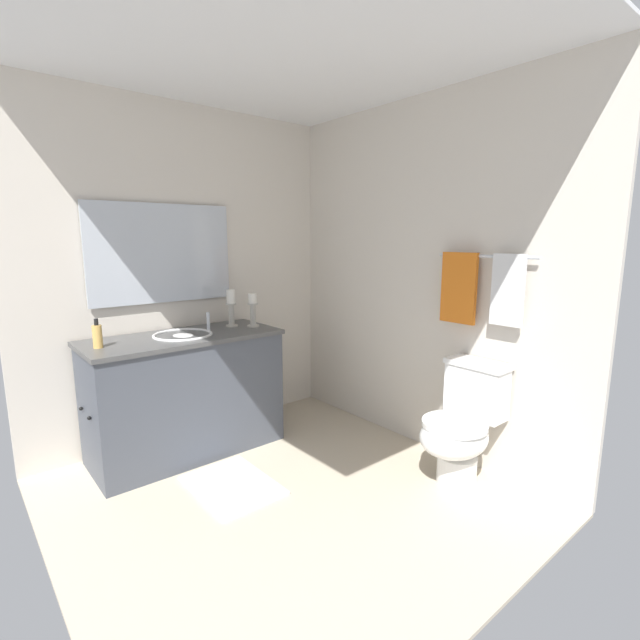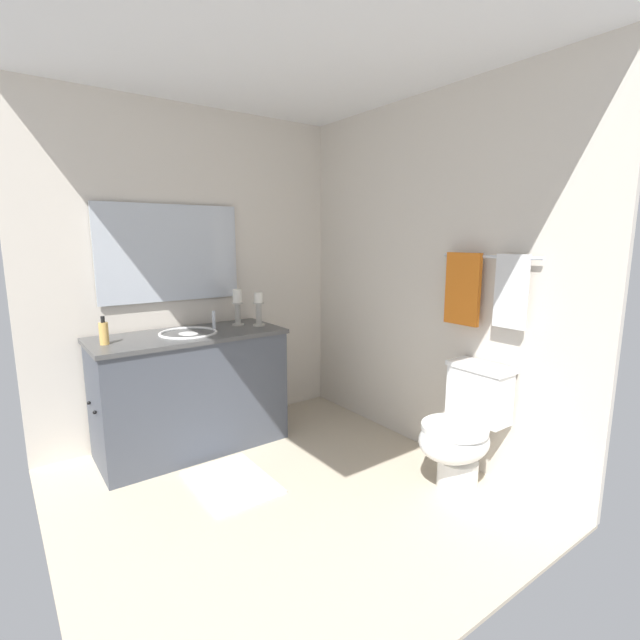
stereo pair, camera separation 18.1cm
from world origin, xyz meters
TOP-DOWN VIEW (x-y plane):
  - floor at (0.00, 0.00)m, footprint 2.49×2.39m
  - wall_back at (0.00, 1.20)m, footprint 2.49×0.04m
  - wall_left at (-1.24, 0.00)m, footprint 0.04×2.39m
  - ceiling at (0.00, 0.00)m, footprint 2.49×2.39m
  - vanity_cabinet at (-0.92, -0.19)m, footprint 0.58×1.31m
  - sink_basin at (-0.92, -0.19)m, footprint 0.40×0.40m
  - mirror at (-1.20, -0.19)m, footprint 0.02×1.03m
  - candle_holder_tall at (-0.87, 0.34)m, footprint 0.09×0.09m
  - candle_holder_short at (-0.99, 0.22)m, footprint 0.09×0.09m
  - soap_bottle at (-0.90, -0.73)m, footprint 0.06×0.06m
  - toilet at (0.56, 0.92)m, footprint 0.39×0.54m
  - towel_bar at (0.53, 1.14)m, footprint 0.65×0.02m
  - towel_near_vanity at (0.37, 1.12)m, footprint 0.25×0.03m
  - towel_center at (0.69, 1.12)m, footprint 0.19×0.03m
  - bath_mat at (-0.29, -0.19)m, footprint 0.60×0.44m

SIDE VIEW (x-z plane):
  - floor at x=0.00m, z-range -0.02..0.00m
  - bath_mat at x=-0.29m, z-range 0.00..0.02m
  - toilet at x=0.56m, z-range -0.01..0.74m
  - vanity_cabinet at x=-0.92m, z-range 0.00..0.85m
  - sink_basin at x=-0.92m, z-range 0.68..0.93m
  - soap_bottle at x=-0.90m, z-range 0.83..1.01m
  - candle_holder_tall at x=-0.87m, z-range 0.85..1.10m
  - candle_holder_short at x=-0.99m, z-range 0.85..1.13m
  - towel_near_vanity at x=0.37m, z-range 0.96..1.41m
  - towel_center at x=0.69m, z-range 0.99..1.41m
  - wall_back at x=0.00m, z-range 0.00..2.45m
  - wall_left at x=-1.24m, z-range 0.00..2.45m
  - mirror at x=-1.20m, z-range 1.04..1.74m
  - towel_bar at x=0.53m, z-range 1.38..1.40m
  - ceiling at x=0.00m, z-range 2.45..2.47m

